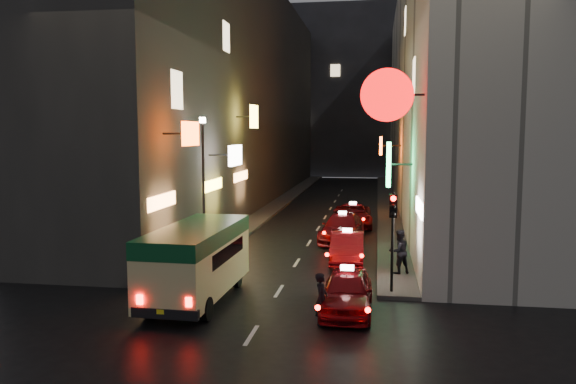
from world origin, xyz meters
The scene contains 14 objects.
building_left centered at (-8.00, 33.99, 9.00)m, with size 7.47×52.00×18.00m.
building_right centered at (8.00, 33.99, 9.00)m, with size 8.19×52.00×18.00m.
building_far centered at (0.00, 66.00, 11.00)m, with size 30.00×10.00×22.00m, color #37383D.
sidewalk_left centered at (-4.25, 34.00, 0.07)m, with size 1.50×52.00×0.15m, color #403E3C.
sidewalk_right centered at (4.25, 34.00, 0.07)m, with size 1.50×52.00×0.15m, color #403E3C.
minibus centered at (-2.52, 6.88, 1.62)m, with size 2.24×6.02×2.57m.
taxi_near centered at (2.55, 6.53, 0.79)m, with size 2.03×4.96×1.75m.
taxi_second centered at (2.19, 13.44, 0.78)m, with size 2.17×4.99×1.74m.
taxi_third centered at (1.68, 18.24, 0.84)m, with size 2.60×5.42×1.84m.
taxi_far centered at (2.01, 23.04, 0.79)m, with size 2.29×5.07×1.75m.
pedestrian_crossing centered at (1.86, 5.26, 0.88)m, with size 0.58×0.37×1.76m, color black.
pedestrian_sidewalk centered at (4.34, 11.23, 1.14)m, with size 0.75×0.47×1.98m, color black.
traffic_light centered at (4.00, 8.47, 2.69)m, with size 0.26×0.43×3.50m.
lamp_post centered at (-4.20, 13.00, 3.72)m, with size 0.28×0.28×6.22m.
Camera 1 is at (3.44, -10.96, 5.70)m, focal length 35.00 mm.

